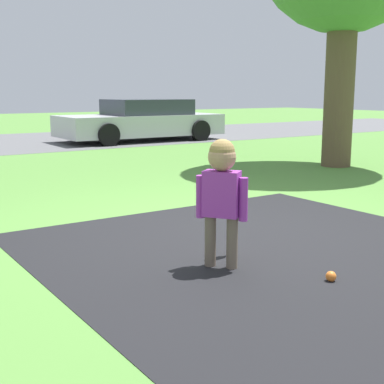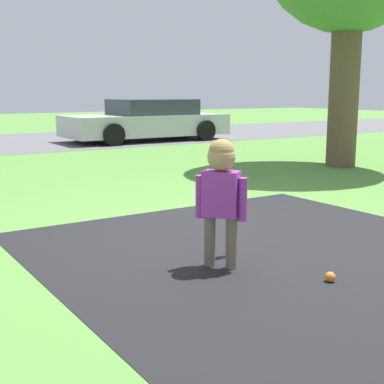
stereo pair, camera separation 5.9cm
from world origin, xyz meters
name	(u,v)px [view 1 (the left image)]	position (x,y,z in m)	size (l,w,h in m)	color
ground_plane	(223,227)	(0.00, 0.00, 0.00)	(60.00, 60.00, 0.00)	#518438
child	(222,185)	(-0.78, -0.99, 0.65)	(0.28, 0.34, 1.00)	#6B5B4C
baseball_bat	(231,204)	(-0.53, -0.79, 0.44)	(0.07, 0.07, 0.67)	yellow
sports_ball	(331,276)	(-0.31, -1.69, 0.04)	(0.08, 0.08, 0.08)	orange
parked_car	(142,121)	(4.04, 9.00, 0.55)	(4.50, 2.15, 1.14)	#B7B7BC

